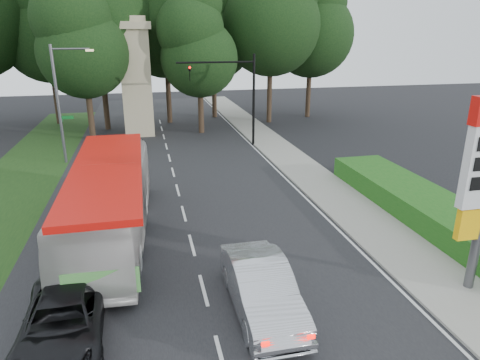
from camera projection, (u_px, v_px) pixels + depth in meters
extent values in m
cube|color=black|center=(182.00, 206.00, 22.53)|extent=(14.00, 80.00, 0.02)
cube|color=gray|center=(332.00, 193.00, 24.30)|extent=(3.00, 80.00, 0.12)
cube|color=#193814|center=(16.00, 183.00, 26.07)|extent=(5.00, 50.00, 0.02)
cube|color=#195216|center=(423.00, 206.00, 21.07)|extent=(3.00, 14.00, 1.20)
cylinder|color=#59595E|center=(475.00, 249.00, 14.73)|extent=(0.32, 0.32, 3.20)
cylinder|color=black|center=(254.00, 101.00, 33.91)|extent=(0.20, 0.20, 7.20)
cylinder|color=black|center=(216.00, 62.00, 32.31)|extent=(6.00, 0.14, 0.14)
imported|color=black|center=(189.00, 66.00, 31.97)|extent=(0.18, 0.22, 1.10)
sphere|color=#FF0C05|center=(190.00, 68.00, 31.86)|extent=(0.18, 0.18, 0.18)
cylinder|color=#59595E|center=(59.00, 106.00, 28.95)|extent=(0.20, 0.20, 8.00)
cylinder|color=#59595E|center=(70.00, 49.00, 28.01)|extent=(2.40, 0.12, 0.12)
cube|color=#FFE599|center=(90.00, 50.00, 28.29)|extent=(0.50, 0.22, 0.14)
cube|color=#0C591E|center=(67.00, 117.00, 29.30)|extent=(0.85, 0.04, 0.22)
cube|color=#0C591E|center=(62.00, 121.00, 29.72)|extent=(0.04, 0.85, 0.22)
cube|color=tan|center=(137.00, 84.00, 37.26)|extent=(2.50, 2.50, 9.00)
cube|color=tan|center=(132.00, 25.00, 35.71)|extent=(3.00, 3.00, 0.60)
cube|color=tan|center=(132.00, 19.00, 35.55)|extent=(2.20, 2.20, 0.50)
cylinder|color=#2D2116|center=(56.00, 97.00, 42.62)|extent=(0.50, 0.50, 5.40)
sphere|color=black|center=(48.00, 38.00, 40.82)|extent=(8.40, 8.40, 8.40)
sphere|color=black|center=(43.00, 4.00, 39.85)|extent=(7.20, 7.20, 7.20)
cylinder|color=#2D2116|center=(105.00, 95.00, 39.81)|extent=(0.50, 0.50, 6.48)
sphere|color=black|center=(97.00, 19.00, 37.65)|extent=(10.08, 10.08, 10.08)
cylinder|color=#2D2116|center=(168.00, 93.00, 43.00)|extent=(0.50, 0.50, 5.94)
sphere|color=black|center=(165.00, 29.00, 41.03)|extent=(9.24, 9.24, 9.24)
cylinder|color=#2D2116|center=(214.00, 93.00, 46.01)|extent=(0.50, 0.50, 5.22)
sphere|color=black|center=(213.00, 41.00, 44.28)|extent=(8.12, 8.12, 8.12)
sphere|color=black|center=(213.00, 11.00, 43.34)|extent=(6.96, 6.96, 6.96)
cylinder|color=#2D2116|center=(269.00, 92.00, 43.23)|extent=(0.50, 0.50, 6.12)
sphere|color=black|center=(271.00, 26.00, 41.20)|extent=(9.52, 9.52, 9.52)
cylinder|color=#2D2116|center=(308.00, 91.00, 46.21)|extent=(0.50, 0.50, 5.58)
sphere|color=black|center=(311.00, 35.00, 44.36)|extent=(8.68, 8.68, 8.68)
sphere|color=black|center=(313.00, 3.00, 43.36)|extent=(7.44, 7.44, 7.44)
cylinder|color=#2D2116|center=(90.00, 112.00, 36.20)|extent=(0.50, 0.50, 4.68)
sphere|color=black|center=(84.00, 53.00, 34.64)|extent=(7.28, 7.28, 7.28)
sphere|color=black|center=(80.00, 19.00, 33.80)|extent=(6.24, 6.24, 6.24)
cylinder|color=#2D2116|center=(201.00, 109.00, 38.72)|extent=(0.50, 0.50, 4.32)
sphere|color=black|center=(199.00, 58.00, 37.28)|extent=(6.72, 6.72, 6.72)
sphere|color=black|center=(199.00, 29.00, 36.50)|extent=(5.76, 5.76, 5.76)
sphere|color=black|center=(198.00, 4.00, 35.84)|extent=(4.32, 4.32, 4.32)
imported|color=beige|center=(111.00, 202.00, 18.66)|extent=(3.50, 12.12, 3.34)
imported|color=#B3B5BC|center=(262.00, 288.00, 13.77)|extent=(1.82, 5.21, 1.71)
imported|color=black|center=(63.00, 321.00, 12.44)|extent=(2.40, 5.07, 1.40)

